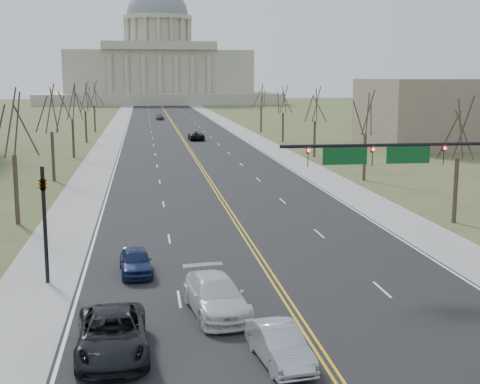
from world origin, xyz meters
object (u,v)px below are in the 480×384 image
object	(u,v)px
signal_mast	(407,164)
car_sb_outer_lead	(112,334)
car_sb_inner_second	(216,296)
car_far_sb	(160,117)
car_sb_inner_lead	(280,345)
car_far_nb	(196,136)
signal_left	(44,212)
car_sb_outer_second	(136,261)

from	to	relation	value
signal_mast	car_sb_outer_lead	distance (m)	18.68
car_sb_inner_second	car_far_sb	distance (m)	134.70
car_sb_inner_lead	car_far_nb	size ratio (longest dim) A/B	0.82
car_sb_inner_lead	car_sb_outer_lead	world-z (taller)	car_sb_outer_lead
car_far_sb	signal_mast	bearing A→B (deg)	-91.74
signal_mast	car_sb_inner_second	size ratio (longest dim) A/B	2.18
car_sb_inner_lead	car_far_nb	world-z (taller)	car_far_nb
car_far_sb	signal_left	bearing A→B (deg)	-100.13
car_far_sb	car_far_nb	bearing A→B (deg)	-91.22
signal_mast	car_sb_outer_second	size ratio (longest dim) A/B	3.02
car_sb_outer_lead	car_sb_outer_second	size ratio (longest dim) A/B	1.43
signal_mast	car_far_sb	world-z (taller)	signal_mast
signal_left	car_sb_inner_lead	xyz separation A→B (m)	(9.77, -11.16, -3.01)
signal_mast	car_far_sb	size ratio (longest dim) A/B	2.87
signal_left	car_sb_inner_second	xyz separation A→B (m)	(8.02, -5.66, -2.89)
car_far_nb	car_sb_inner_lead	bearing A→B (deg)	85.38
signal_mast	car_sb_outer_lead	xyz separation A→B (m)	(-15.28, -9.53, -4.95)
signal_mast	signal_left	xyz separation A→B (m)	(-18.95, 0.00, -2.05)
signal_mast	car_far_nb	xyz separation A→B (m)	(-5.39, 75.95, -5.04)
car_sb_outer_lead	car_sb_inner_second	distance (m)	5.83
car_sb_inner_lead	car_far_sb	size ratio (longest dim) A/B	1.00
signal_mast	car_sb_outer_lead	size ratio (longest dim) A/B	2.11
car_sb_outer_second	car_sb_inner_second	bearing A→B (deg)	-65.75
signal_mast	car_sb_outer_second	xyz separation A→B (m)	(-14.51, 0.96, -5.07)
signal_left	car_sb_inner_second	bearing A→B (deg)	-35.23
car_sb_outer_second	car_far_sb	xyz separation A→B (m)	(4.53, 128.07, 0.04)
signal_left	car_sb_inner_lead	world-z (taller)	signal_left
car_sb_inner_second	car_sb_outer_second	world-z (taller)	car_sb_inner_second
car_sb_inner_lead	signal_left	bearing A→B (deg)	123.42
car_sb_outer_lead	car_far_nb	xyz separation A→B (m)	(9.89, 85.48, -0.09)
car_sb_outer_second	car_far_nb	xyz separation A→B (m)	(9.12, 74.99, 0.03)
car_sb_inner_lead	car_sb_outer_second	distance (m)	13.24
signal_mast	signal_left	distance (m)	19.06
car_sb_inner_second	car_sb_outer_lead	bearing A→B (deg)	-146.11
signal_left	signal_mast	bearing A→B (deg)	-0.00
signal_left	car_sb_outer_second	distance (m)	5.45
car_sb_inner_lead	car_sb_outer_second	bearing A→B (deg)	105.99
car_sb_inner_lead	car_sb_outer_second	size ratio (longest dim) A/B	1.05
signal_left	car_far_nb	size ratio (longest dim) A/B	1.17
car_sb_outer_second	car_sb_outer_lead	bearing A→B (deg)	-98.40
signal_left	car_sb_outer_second	size ratio (longest dim) A/B	1.49
signal_mast	car_sb_inner_lead	size ratio (longest dim) A/B	2.88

